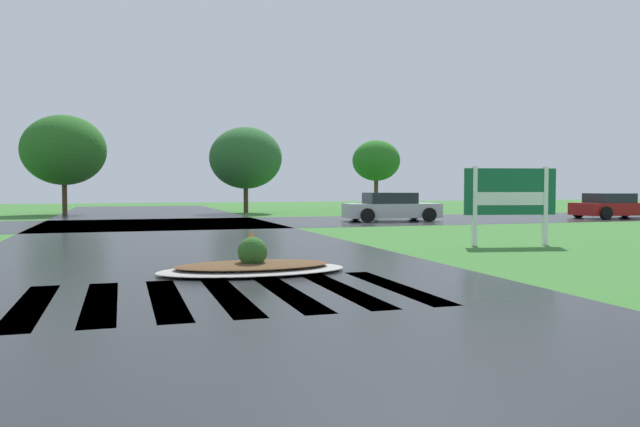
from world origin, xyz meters
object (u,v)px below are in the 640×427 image
Objects in this scene: median_island at (253,266)px; traffic_cone at (251,246)px; estate_billboard at (510,195)px; car_dark_suv at (391,208)px; car_silver_hatch at (614,207)px.

median_island is 1.73m from traffic_cone.
estate_billboard is 3.72× the size of traffic_cone.
car_dark_suv is 1.03× the size of car_silver_hatch.
median_island is at bearing -118.03° from car_dark_suv.
car_silver_hatch is at bearing 33.69° from median_island.
median_island is at bearing -100.47° from traffic_cone.
estate_billboard reaches higher than car_dark_suv.
car_silver_hatch is at bearing 30.84° from traffic_cone.
car_silver_hatch reaches higher than traffic_cone.
traffic_cone is at bearing 23.12° from estate_billboard.
car_dark_suv is (1.83, 12.11, -0.76)m from estate_billboard.
median_island is 5.15× the size of traffic_cone.
car_dark_suv reaches higher than car_silver_hatch.
median_island is 25.94m from car_silver_hatch.
traffic_cone is (-9.39, -13.75, -0.29)m from car_dark_suv.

